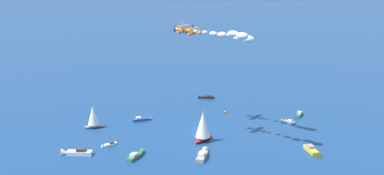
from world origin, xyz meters
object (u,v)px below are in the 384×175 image
wingwalker_lead (182,23)px  motorboat_inshore (136,155)px  biplane_lead (183,29)px  wingwalker_wingman (193,26)px  motorboat_mid_cluster (299,115)px  motorboat_far_port (206,97)px  motorboat_offshore (313,151)px  motorboat_outer_ring_c (109,145)px  sailboat_ahead (93,117)px  motorboat_far_stbd (287,121)px  motorboat_near_centre (75,152)px  marker_buoy (225,112)px  sailboat_outer_ring_a (203,126)px  motorboat_trailing (203,155)px  motorboat_outer_ring_b (142,119)px  biplane_wingman (193,32)px

wingwalker_lead → motorboat_inshore: bearing=136.3°
motorboat_inshore → biplane_lead: 45.72m
wingwalker_wingman → motorboat_inshore: bearing=144.6°
wingwalker_wingman → motorboat_mid_cluster: bearing=-91.6°
motorboat_far_port → motorboat_offshore: bearing=-160.9°
motorboat_inshore → motorboat_outer_ring_c: bearing=39.5°
motorboat_offshore → sailboat_ahead: 81.35m
motorboat_far_stbd → wingwalker_wingman: 52.75m
motorboat_far_port → motorboat_inshore: size_ratio=0.94×
motorboat_far_stbd → motorboat_mid_cluster: bearing=-47.7°
motorboat_near_centre → marker_buoy: motorboat_near_centre is taller
sailboat_outer_ring_a → motorboat_outer_ring_c: sailboat_outer_ring_a is taller
motorboat_near_centre → motorboat_offshore: (-10.21, -77.56, -0.08)m
motorboat_outer_ring_c → biplane_lead: size_ratio=0.85×
wingwalker_lead → motorboat_outer_ring_c: bearing=105.3°
motorboat_offshore → sailboat_outer_ring_a: (16.04, 34.11, 4.79)m
motorboat_far_port → marker_buoy: (-22.42, -4.28, -0.18)m
motorboat_trailing → motorboat_outer_ring_c: motorboat_trailing is taller
motorboat_near_centre → wingwalker_lead: wingwalker_lead is taller
motorboat_trailing → motorboat_far_stbd: bearing=-53.8°
wingwalker_wingman → motorboat_outer_ring_b: bearing=81.6°
wingwalker_lead → motorboat_far_port: bearing=-20.2°
sailboat_outer_ring_a → motorboat_outer_ring_c: (0.32, 32.82, -5.07)m
motorboat_inshore → marker_buoy: marker_buoy is taller
biplane_wingman → wingwalker_wingman: wingwalker_wingman is taller
motorboat_far_stbd → motorboat_trailing: motorboat_trailing is taller
motorboat_far_port → motorboat_far_stbd: bearing=-145.6°
sailboat_outer_ring_a → motorboat_outer_ring_c: 33.21m
motorboat_far_port → wingwalker_wingman: bearing=160.6°
motorboat_offshore → biplane_lead: bearing=59.4°
wingwalker_lead → motorboat_far_stbd: bearing=-80.7°
marker_buoy → biplane_lead: 48.78m
motorboat_offshore → motorboat_far_stbd: bearing=-4.1°
motorboat_far_stbd → motorboat_mid_cluster: size_ratio=0.72×
motorboat_trailing → motorboat_outer_ring_b: size_ratio=1.31×
motorboat_far_stbd → motorboat_trailing: size_ratio=0.51×
motorboat_near_centre → motorboat_mid_cluster: (26.85, -86.85, -0.22)m
motorboat_far_port → biplane_lead: (-44.74, 16.37, 37.97)m
sailboat_ahead → motorboat_near_centre: bearing=169.8°
motorboat_near_centre → motorboat_far_port: 79.34m
motorboat_trailing → biplane_wingman: biplane_wingman is taller
motorboat_outer_ring_b → marker_buoy: bearing=-82.0°
motorboat_near_centre → motorboat_far_port: motorboat_near_centre is taller
motorboat_outer_ring_c → motorboat_far_stbd: bearing=-78.3°
sailboat_outer_ring_a → wingwalker_wingman: 39.11m
motorboat_mid_cluster → wingwalker_wingman: bearing=88.4°
motorboat_outer_ring_c → wingwalker_lead: (7.33, -26.75, 40.30)m
motorboat_far_port → biplane_lead: 60.92m
sailboat_ahead → biplane_lead: (-12.06, -32.83, 34.16)m
motorboat_mid_cluster → wingwalker_lead: wingwalker_lead is taller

